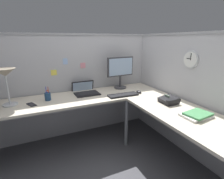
{
  "coord_description": "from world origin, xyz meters",
  "views": [
    {
      "loc": [
        -0.95,
        -1.76,
        1.49
      ],
      "look_at": [
        0.01,
        0.33,
        0.82
      ],
      "focal_mm": 27.57,
      "sensor_mm": 36.0,
      "label": 1
    }
  ],
  "objects_px": {
    "keyboard": "(123,95)",
    "cell_phone": "(31,104)",
    "laptop": "(85,91)",
    "book_stack": "(197,115)",
    "desk_lamp_dome": "(5,76)",
    "monitor": "(120,70)",
    "wall_clock": "(191,59)",
    "pen_cup": "(48,96)",
    "office_phone": "(169,100)",
    "computer_mouse": "(139,92)"
  },
  "relations": [
    {
      "from": "keyboard",
      "to": "cell_phone",
      "type": "xyz_separation_m",
      "value": [
        -1.18,
        0.15,
        -0.01
      ]
    },
    {
      "from": "laptop",
      "to": "book_stack",
      "type": "xyz_separation_m",
      "value": [
        0.8,
        -1.29,
        -0.0
      ]
    },
    {
      "from": "laptop",
      "to": "desk_lamp_dome",
      "type": "distance_m",
      "value": 1.03
    },
    {
      "from": "monitor",
      "to": "wall_clock",
      "type": "height_order",
      "value": "wall_clock"
    },
    {
      "from": "keyboard",
      "to": "pen_cup",
      "type": "bearing_deg",
      "value": 167.5
    },
    {
      "from": "desk_lamp_dome",
      "to": "book_stack",
      "type": "height_order",
      "value": "desk_lamp_dome"
    },
    {
      "from": "office_phone",
      "to": "keyboard",
      "type": "bearing_deg",
      "value": 127.19
    },
    {
      "from": "computer_mouse",
      "to": "office_phone",
      "type": "xyz_separation_m",
      "value": [
        0.1,
        -0.52,
        0.02
      ]
    },
    {
      "from": "pen_cup",
      "to": "cell_phone",
      "type": "xyz_separation_m",
      "value": [
        -0.2,
        -0.09,
        -0.05
      ]
    },
    {
      "from": "office_phone",
      "to": "wall_clock",
      "type": "bearing_deg",
      "value": -0.57
    },
    {
      "from": "keyboard",
      "to": "pen_cup",
      "type": "distance_m",
      "value": 1.01
    },
    {
      "from": "computer_mouse",
      "to": "office_phone",
      "type": "bearing_deg",
      "value": -78.68
    },
    {
      "from": "computer_mouse",
      "to": "cell_phone",
      "type": "bearing_deg",
      "value": 174.75
    },
    {
      "from": "office_phone",
      "to": "book_stack",
      "type": "bearing_deg",
      "value": -92.62
    },
    {
      "from": "keyboard",
      "to": "book_stack",
      "type": "distance_m",
      "value": 0.99
    },
    {
      "from": "keyboard",
      "to": "desk_lamp_dome",
      "type": "height_order",
      "value": "desk_lamp_dome"
    },
    {
      "from": "keyboard",
      "to": "pen_cup",
      "type": "height_order",
      "value": "pen_cup"
    },
    {
      "from": "monitor",
      "to": "cell_phone",
      "type": "xyz_separation_m",
      "value": [
        -1.33,
        -0.23,
        -0.29
      ]
    },
    {
      "from": "monitor",
      "to": "office_phone",
      "type": "xyz_separation_m",
      "value": [
        0.23,
        -0.87,
        -0.26
      ]
    },
    {
      "from": "desk_lamp_dome",
      "to": "pen_cup",
      "type": "relative_size",
      "value": 2.47
    },
    {
      "from": "office_phone",
      "to": "book_stack",
      "type": "height_order",
      "value": "office_phone"
    },
    {
      "from": "desk_lamp_dome",
      "to": "cell_phone",
      "type": "height_order",
      "value": "desk_lamp_dome"
    },
    {
      "from": "wall_clock",
      "to": "laptop",
      "type": "bearing_deg",
      "value": 141.76
    },
    {
      "from": "monitor",
      "to": "laptop",
      "type": "height_order",
      "value": "monitor"
    },
    {
      "from": "monitor",
      "to": "laptop",
      "type": "distance_m",
      "value": 0.65
    },
    {
      "from": "computer_mouse",
      "to": "office_phone",
      "type": "relative_size",
      "value": 0.49
    },
    {
      "from": "monitor",
      "to": "computer_mouse",
      "type": "distance_m",
      "value": 0.47
    },
    {
      "from": "keyboard",
      "to": "cell_phone",
      "type": "relative_size",
      "value": 2.99
    },
    {
      "from": "cell_phone",
      "to": "desk_lamp_dome",
      "type": "bearing_deg",
      "value": 133.67
    },
    {
      "from": "monitor",
      "to": "laptop",
      "type": "bearing_deg",
      "value": -179.44
    },
    {
      "from": "keyboard",
      "to": "wall_clock",
      "type": "height_order",
      "value": "wall_clock"
    },
    {
      "from": "computer_mouse",
      "to": "book_stack",
      "type": "bearing_deg",
      "value": -84.91
    },
    {
      "from": "monitor",
      "to": "keyboard",
      "type": "bearing_deg",
      "value": -111.44
    },
    {
      "from": "monitor",
      "to": "keyboard",
      "type": "relative_size",
      "value": 1.16
    },
    {
      "from": "laptop",
      "to": "cell_phone",
      "type": "bearing_deg",
      "value": -163.37
    },
    {
      "from": "office_phone",
      "to": "desk_lamp_dome",
      "type": "bearing_deg",
      "value": 157.3
    },
    {
      "from": "pen_cup",
      "to": "wall_clock",
      "type": "distance_m",
      "value": 1.86
    },
    {
      "from": "monitor",
      "to": "book_stack",
      "type": "bearing_deg",
      "value": -80.87
    },
    {
      "from": "monitor",
      "to": "book_stack",
      "type": "relative_size",
      "value": 1.68
    },
    {
      "from": "monitor",
      "to": "pen_cup",
      "type": "height_order",
      "value": "monitor"
    },
    {
      "from": "keyboard",
      "to": "office_phone",
      "type": "xyz_separation_m",
      "value": [
        0.38,
        -0.5,
        0.03
      ]
    },
    {
      "from": "pen_cup",
      "to": "wall_clock",
      "type": "height_order",
      "value": "wall_clock"
    },
    {
      "from": "pen_cup",
      "to": "office_phone",
      "type": "xyz_separation_m",
      "value": [
        1.35,
        -0.74,
        -0.02
      ]
    },
    {
      "from": "keyboard",
      "to": "desk_lamp_dome",
      "type": "bearing_deg",
      "value": 171.56
    },
    {
      "from": "desk_lamp_dome",
      "to": "book_stack",
      "type": "relative_size",
      "value": 1.5
    },
    {
      "from": "keyboard",
      "to": "pen_cup",
      "type": "relative_size",
      "value": 2.39
    },
    {
      "from": "keyboard",
      "to": "wall_clock",
      "type": "relative_size",
      "value": 1.95
    },
    {
      "from": "wall_clock",
      "to": "office_phone",
      "type": "bearing_deg",
      "value": 179.43
    },
    {
      "from": "computer_mouse",
      "to": "pen_cup",
      "type": "distance_m",
      "value": 1.27
    },
    {
      "from": "monitor",
      "to": "wall_clock",
      "type": "bearing_deg",
      "value": -59.58
    }
  ]
}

